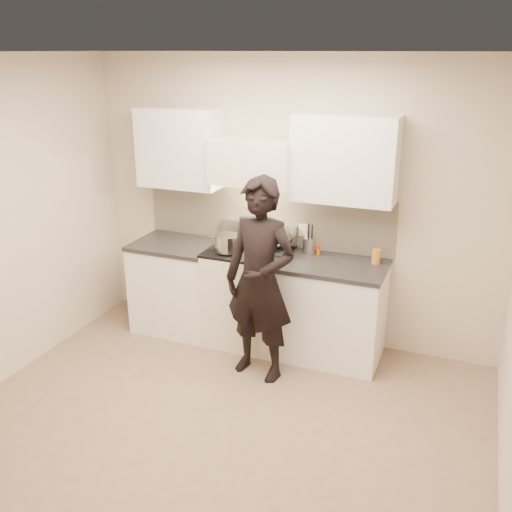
% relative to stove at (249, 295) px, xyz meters
% --- Properties ---
extents(ground_plane, '(4.00, 4.00, 0.00)m').
position_rel_stove_xyz_m(ground_plane, '(0.30, -1.42, -0.47)').
color(ground_plane, '#897159').
extents(room_shell, '(4.04, 3.54, 2.70)m').
position_rel_stove_xyz_m(room_shell, '(0.24, -1.05, 1.12)').
color(room_shell, '#C1B296').
rests_on(room_shell, ground).
extents(stove, '(0.76, 0.65, 0.96)m').
position_rel_stove_xyz_m(stove, '(0.00, 0.00, 0.00)').
color(stove, silver).
rests_on(stove, ground).
extents(counter_right, '(0.92, 0.67, 0.92)m').
position_rel_stove_xyz_m(counter_right, '(0.83, 0.00, -0.01)').
color(counter_right, white).
rests_on(counter_right, ground).
extents(counter_left, '(0.82, 0.67, 0.92)m').
position_rel_stove_xyz_m(counter_left, '(-0.78, 0.00, -0.01)').
color(counter_left, white).
rests_on(counter_left, ground).
extents(wok, '(0.41, 0.50, 0.33)m').
position_rel_stove_xyz_m(wok, '(0.20, 0.14, 0.59)').
color(wok, '#B1B1B1').
rests_on(wok, stove).
extents(stock_pot, '(0.33, 0.28, 0.16)m').
position_rel_stove_xyz_m(stock_pot, '(-0.15, -0.14, 0.56)').
color(stock_pot, '#B1B1B1').
rests_on(stock_pot, stove).
extents(utensil_crock, '(0.11, 0.11, 0.29)m').
position_rel_stove_xyz_m(utensil_crock, '(0.53, 0.17, 0.53)').
color(utensil_crock, '#B2B2B2').
rests_on(utensil_crock, counter_right).
extents(spice_jar, '(0.04, 0.04, 0.08)m').
position_rel_stove_xyz_m(spice_jar, '(0.62, 0.18, 0.49)').
color(spice_jar, '#C35A06').
rests_on(spice_jar, counter_right).
extents(oil_glass, '(0.08, 0.08, 0.13)m').
position_rel_stove_xyz_m(oil_glass, '(1.16, 0.14, 0.51)').
color(oil_glass, '#BD7723').
rests_on(oil_glass, counter_right).
extents(person, '(0.71, 0.53, 1.77)m').
position_rel_stove_xyz_m(person, '(0.32, -0.54, 0.41)').
color(person, black).
rests_on(person, ground).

